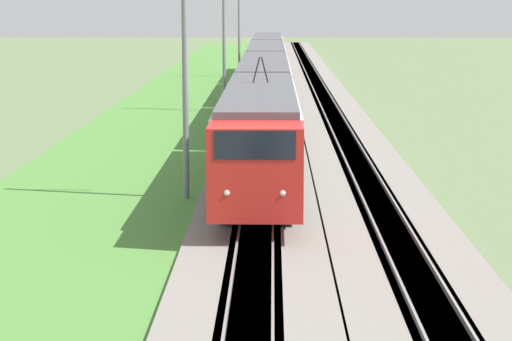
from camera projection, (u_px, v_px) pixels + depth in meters
ballast_main at (263, 140)px, 53.38m from camera, size 240.00×4.40×0.30m
ballast_adjacent at (344, 140)px, 53.31m from camera, size 240.00×4.40×0.30m
track_main at (263, 140)px, 53.38m from camera, size 240.00×1.57×0.45m
track_adjacent at (344, 140)px, 53.30m from camera, size 240.00×1.57×0.45m
grass_verge at (149, 141)px, 53.50m from camera, size 240.00×9.24×0.12m
passenger_train at (265, 75)px, 68.62m from camera, size 79.52×3.01×5.17m
catenary_mast_mid at (186, 72)px, 37.05m from camera, size 0.22×2.56×9.51m
catenary_mast_far at (225, 42)px, 66.59m from camera, size 0.22×2.56×9.26m
catenary_mast_distant at (240, 30)px, 96.13m from camera, size 0.22×2.56×8.98m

